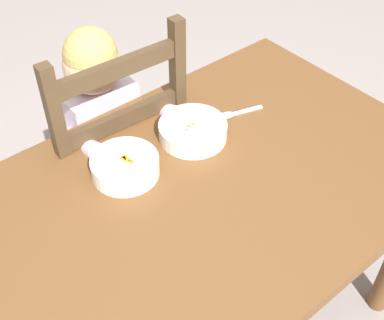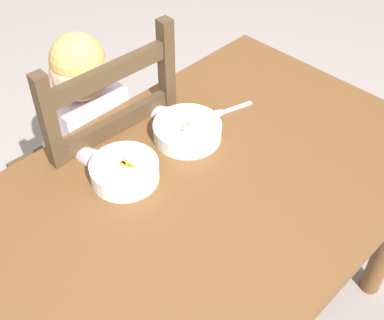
{
  "view_description": "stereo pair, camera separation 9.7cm",
  "coord_description": "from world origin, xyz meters",
  "px_view_note": "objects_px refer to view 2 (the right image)",
  "views": [
    {
      "loc": [
        -0.61,
        -0.67,
        1.67
      ],
      "look_at": [
        -0.02,
        0.05,
        0.78
      ],
      "focal_mm": 47.95,
      "sensor_mm": 36.0,
      "label": 1
    },
    {
      "loc": [
        -0.68,
        -0.61,
        1.67
      ],
      "look_at": [
        -0.02,
        0.05,
        0.78
      ],
      "focal_mm": 47.95,
      "sensor_mm": 36.0,
      "label": 2
    }
  ],
  "objects_px": {
    "dining_table": "(209,209)",
    "spoon": "(224,111)",
    "child_figure": "(95,133)",
    "bowl_of_peas": "(187,130)",
    "bowl_of_carrots": "(125,171)",
    "dining_chair": "(100,171)"
  },
  "relations": [
    {
      "from": "dining_table",
      "to": "spoon",
      "type": "bearing_deg",
      "value": 34.55
    },
    {
      "from": "child_figure",
      "to": "bowl_of_peas",
      "type": "distance_m",
      "value": 0.33
    },
    {
      "from": "bowl_of_carrots",
      "to": "spoon",
      "type": "relative_size",
      "value": 1.28
    },
    {
      "from": "child_figure",
      "to": "bowl_of_carrots",
      "type": "xyz_separation_m",
      "value": [
        -0.11,
        -0.29,
        0.12
      ]
    },
    {
      "from": "bowl_of_peas",
      "to": "dining_chair",
      "type": "bearing_deg",
      "value": 111.27
    },
    {
      "from": "child_figure",
      "to": "bowl_of_peas",
      "type": "bearing_deg",
      "value": -68.94
    },
    {
      "from": "child_figure",
      "to": "bowl_of_carrots",
      "type": "relative_size",
      "value": 5.52
    },
    {
      "from": "bowl_of_peas",
      "to": "spoon",
      "type": "height_order",
      "value": "bowl_of_peas"
    },
    {
      "from": "child_figure",
      "to": "bowl_of_carrots",
      "type": "height_order",
      "value": "child_figure"
    },
    {
      "from": "dining_chair",
      "to": "child_figure",
      "type": "xyz_separation_m",
      "value": [
        0.0,
        -0.0,
        0.16
      ]
    },
    {
      "from": "dining_chair",
      "to": "dining_table",
      "type": "bearing_deg",
      "value": -85.15
    },
    {
      "from": "dining_table",
      "to": "child_figure",
      "type": "bearing_deg",
      "value": 94.54
    },
    {
      "from": "child_figure",
      "to": "bowl_of_peas",
      "type": "relative_size",
      "value": 5.11
    },
    {
      "from": "bowl_of_peas",
      "to": "spoon",
      "type": "relative_size",
      "value": 1.39
    },
    {
      "from": "dining_table",
      "to": "child_figure",
      "type": "distance_m",
      "value": 0.45
    },
    {
      "from": "dining_table",
      "to": "bowl_of_carrots",
      "type": "relative_size",
      "value": 7.05
    },
    {
      "from": "bowl_of_carrots",
      "to": "child_figure",
      "type": "bearing_deg",
      "value": 68.94
    },
    {
      "from": "dining_table",
      "to": "dining_chair",
      "type": "xyz_separation_m",
      "value": [
        -0.04,
        0.45,
        -0.14
      ]
    },
    {
      "from": "dining_chair",
      "to": "bowl_of_peas",
      "type": "xyz_separation_m",
      "value": [
        0.12,
        -0.3,
        0.28
      ]
    },
    {
      "from": "dining_chair",
      "to": "spoon",
      "type": "distance_m",
      "value": 0.48
    },
    {
      "from": "dining_table",
      "to": "spoon",
      "type": "distance_m",
      "value": 0.3
    },
    {
      "from": "spoon",
      "to": "bowl_of_carrots",
      "type": "bearing_deg",
      "value": -179.82
    }
  ]
}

